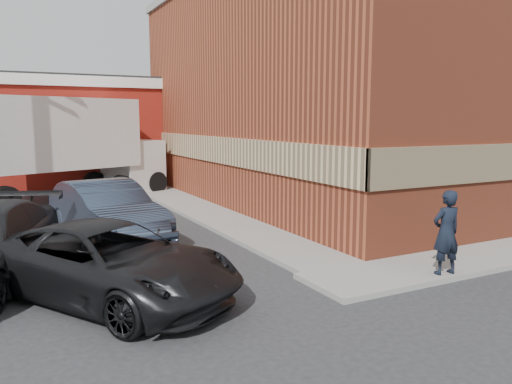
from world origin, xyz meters
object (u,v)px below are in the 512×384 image
sedan (106,211)px  brick_building (360,92)px  suv_a (109,262)px  box_truck (72,142)px  man (446,232)px

sedan → brick_building: bearing=6.2°
suv_a → box_truck: 13.44m
sedan → suv_a: bearing=-110.9°
brick_building → box_truck: bearing=157.8°
brick_building → box_truck: 12.83m
brick_building → sedan: brick_building is taller
brick_building → box_truck: size_ratio=2.00×
brick_building → sedan: (-11.93, -3.59, -3.83)m
man → sedan: man is taller
brick_building → sedan: 13.03m
brick_building → sedan: bearing=-163.2°
brick_building → suv_a: size_ratio=3.40×
sedan → box_truck: bearing=77.9°
sedan → suv_a: size_ratio=0.97×
suv_a → box_truck: bearing=53.5°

